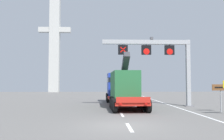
{
  "coord_description": "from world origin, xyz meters",
  "views": [
    {
      "loc": [
        -1.02,
        -13.56,
        2.35
      ],
      "look_at": [
        -0.17,
        11.05,
        3.74
      ],
      "focal_mm": 38.67,
      "sensor_mm": 36.0,
      "label": 1
    }
  ],
  "objects_px": {
    "bridge_pylon_distant": "(55,41)",
    "heavy_haul_truck_red": "(121,87)",
    "overhead_lane_gantry": "(160,54)",
    "tourist_info_sign_brown": "(221,91)"
  },
  "relations": [
    {
      "from": "overhead_lane_gantry",
      "to": "tourist_info_sign_brown",
      "type": "bearing_deg",
      "value": -53.49
    },
    {
      "from": "bridge_pylon_distant",
      "to": "tourist_info_sign_brown",
      "type": "bearing_deg",
      "value": -64.03
    },
    {
      "from": "tourist_info_sign_brown",
      "to": "bridge_pylon_distant",
      "type": "bearing_deg",
      "value": 115.97
    },
    {
      "from": "overhead_lane_gantry",
      "to": "bridge_pylon_distant",
      "type": "xyz_separation_m",
      "value": [
        -19.71,
        43.19,
        9.07
      ]
    },
    {
      "from": "overhead_lane_gantry",
      "to": "bridge_pylon_distant",
      "type": "distance_m",
      "value": 48.33
    },
    {
      "from": "tourist_info_sign_brown",
      "to": "bridge_pylon_distant",
      "type": "xyz_separation_m",
      "value": [
        -23.57,
        48.4,
        12.78
      ]
    },
    {
      "from": "bridge_pylon_distant",
      "to": "heavy_haul_truck_red",
      "type": "bearing_deg",
      "value": -69.06
    },
    {
      "from": "tourist_info_sign_brown",
      "to": "bridge_pylon_distant",
      "type": "height_order",
      "value": "bridge_pylon_distant"
    },
    {
      "from": "tourist_info_sign_brown",
      "to": "bridge_pylon_distant",
      "type": "distance_m",
      "value": 55.33
    },
    {
      "from": "heavy_haul_truck_red",
      "to": "tourist_info_sign_brown",
      "type": "xyz_separation_m",
      "value": [
        7.73,
        -7.01,
        -0.25
      ]
    }
  ]
}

